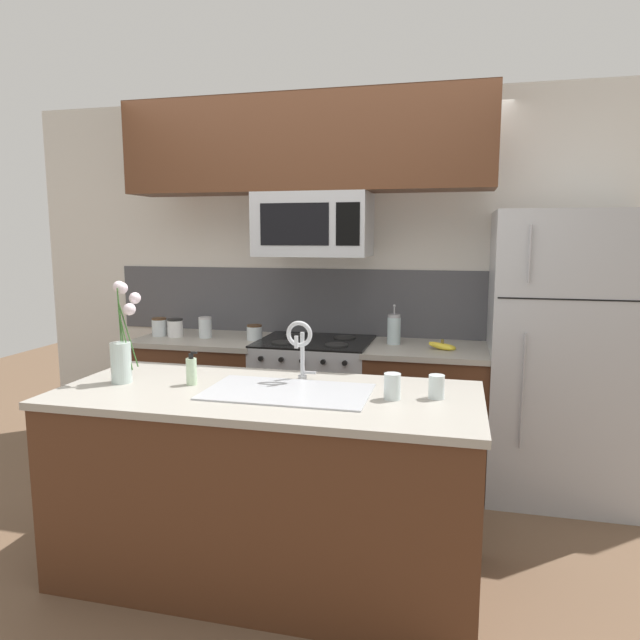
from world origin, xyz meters
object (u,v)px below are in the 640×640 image
(microwave, at_px, (314,225))
(storage_jar_squat, at_px, (254,332))
(sink_faucet, at_px, (300,342))
(refrigerator, at_px, (562,356))
(banana_bunch, at_px, (442,346))
(storage_jar_tall, at_px, (159,327))
(spare_glass, at_px, (437,387))
(drinking_glass, at_px, (392,386))
(storage_jar_medium, at_px, (175,328))
(dish_soap_bottle, at_px, (191,371))
(stove_range, at_px, (315,406))
(flower_vase, at_px, (122,349))
(storage_jar_short, at_px, (205,327))

(microwave, distance_m, storage_jar_squat, 0.85)
(storage_jar_squat, bearing_deg, sink_faucet, -58.82)
(refrigerator, distance_m, banana_bunch, 0.73)
(microwave, bearing_deg, storage_jar_squat, 179.59)
(storage_jar_tall, height_order, sink_faucet, sink_faucet)
(spare_glass, bearing_deg, drinking_glass, -162.77)
(microwave, xyz_separation_m, drinking_glass, (0.67, -1.22, -0.73))
(storage_jar_medium, bearing_deg, banana_bunch, -1.00)
(storage_jar_tall, relative_size, spare_glass, 1.23)
(sink_faucet, xyz_separation_m, drinking_glass, (0.48, -0.21, -0.14))
(microwave, relative_size, dish_soap_bottle, 4.51)
(stove_range, xyz_separation_m, sink_faucet, (0.19, -1.03, 0.65))
(storage_jar_medium, relative_size, storage_jar_squat, 1.21)
(banana_bunch, bearing_deg, stove_range, 175.98)
(stove_range, bearing_deg, dish_soap_bottle, -104.07)
(drinking_glass, bearing_deg, microwave, 118.72)
(storage_jar_tall, bearing_deg, microwave, 0.13)
(microwave, bearing_deg, sink_faucet, -79.45)
(banana_bunch, xyz_separation_m, drinking_glass, (-0.18, -1.18, 0.04))
(sink_faucet, bearing_deg, stove_range, 100.34)
(storage_jar_tall, height_order, storage_jar_medium, storage_jar_tall)
(storage_jar_tall, height_order, dish_soap_bottle, dish_soap_bottle)
(banana_bunch, bearing_deg, storage_jar_tall, 178.96)
(dish_soap_bottle, relative_size, spare_glass, 1.55)
(storage_jar_medium, distance_m, banana_bunch, 1.88)
(refrigerator, xyz_separation_m, storage_jar_squat, (-2.01, -0.04, 0.07))
(flower_vase, bearing_deg, sink_faucet, 14.91)
(microwave, relative_size, drinking_glass, 6.39)
(storage_jar_medium, distance_m, sink_faucet, 1.58)
(stove_range, distance_m, refrigerator, 1.64)
(dish_soap_bottle, bearing_deg, flower_vase, -174.60)
(refrigerator, xyz_separation_m, sink_faucet, (-1.39, -1.05, 0.22))
(storage_jar_medium, height_order, spare_glass, storage_jar_medium)
(stove_range, height_order, storage_jar_squat, storage_jar_squat)
(microwave, xyz_separation_m, sink_faucet, (0.19, -1.01, -0.59))
(storage_jar_medium, xyz_separation_m, flower_vase, (0.37, -1.23, 0.10))
(microwave, xyz_separation_m, dish_soap_bottle, (-0.31, -1.20, -0.72))
(banana_bunch, distance_m, dish_soap_bottle, 1.64)
(storage_jar_medium, relative_size, drinking_glass, 1.11)
(banana_bunch, xyz_separation_m, sink_faucet, (-0.66, -0.97, 0.18))
(storage_jar_short, bearing_deg, drinking_glass, -39.96)
(sink_faucet, distance_m, flower_vase, 0.87)
(refrigerator, bearing_deg, sink_faucet, -142.96)
(refrigerator, relative_size, banana_bunch, 9.32)
(spare_glass, bearing_deg, storage_jar_medium, 148.43)
(stove_range, bearing_deg, drinking_glass, -61.68)
(microwave, height_order, storage_jar_squat, microwave)
(stove_range, relative_size, storage_jar_short, 6.33)
(refrigerator, relative_size, storage_jar_medium, 13.68)
(spare_glass, bearing_deg, storage_jar_squat, 137.78)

